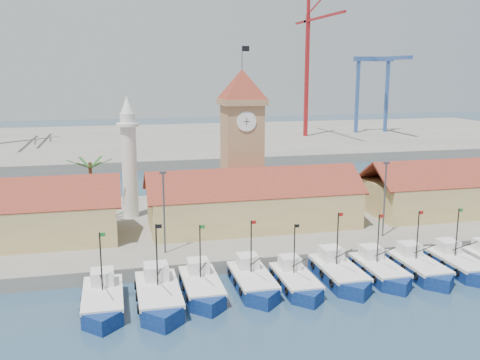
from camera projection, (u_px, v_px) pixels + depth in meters
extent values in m
plane|color=#1C384B|center=(307.00, 300.00, 49.82)|extent=(400.00, 400.00, 0.00)
cube|color=gray|center=(245.00, 222.00, 72.54)|extent=(140.00, 32.00, 1.50)
cube|color=gray|center=(174.00, 141.00, 154.44)|extent=(240.00, 80.00, 2.00)
cube|color=#0B1A56|center=(103.00, 303.00, 47.98)|extent=(3.47, 7.85, 1.79)
cube|color=#0B1A56|center=(102.00, 323.00, 44.24)|extent=(3.47, 3.47, 1.79)
cube|color=silver|center=(103.00, 294.00, 47.80)|extent=(3.54, 8.07, 0.35)
cube|color=silver|center=(102.00, 277.00, 49.52)|extent=(2.08, 2.18, 1.39)
cylinder|color=black|center=(101.00, 262.00, 47.72)|extent=(0.14, 0.14, 5.55)
cube|color=#197226|center=(102.00, 235.00, 47.26)|extent=(0.50, 0.02, 0.35)
cube|color=#0B1A56|center=(159.00, 299.00, 48.74)|extent=(3.73, 8.45, 1.92)
cube|color=#0B1A56|center=(163.00, 319.00, 44.72)|extent=(3.73, 3.73, 1.92)
cube|color=silver|center=(158.00, 289.00, 48.55)|extent=(3.81, 8.69, 0.37)
cube|color=silver|center=(156.00, 272.00, 50.39)|extent=(2.24, 2.35, 1.49)
cylinder|color=black|center=(157.00, 256.00, 48.46)|extent=(0.15, 0.15, 5.98)
cube|color=black|center=(159.00, 226.00, 47.96)|extent=(0.53, 0.02, 0.37)
cube|color=#0B1A56|center=(202.00, 289.00, 51.02)|extent=(3.36, 7.61, 1.73)
cube|color=#0B1A56|center=(209.00, 306.00, 47.39)|extent=(3.36, 3.36, 1.73)
cube|color=silver|center=(201.00, 281.00, 50.84)|extent=(3.43, 7.82, 0.34)
cube|color=silver|center=(198.00, 266.00, 52.50)|extent=(2.02, 2.11, 1.34)
cylinder|color=black|center=(200.00, 252.00, 50.76)|extent=(0.13, 0.13, 5.38)
cube|color=#197226|center=(202.00, 227.00, 50.31)|extent=(0.48, 0.02, 0.34)
cube|color=#0B1A56|center=(252.00, 284.00, 52.34)|extent=(3.39, 7.67, 1.74)
cube|color=#0B1A56|center=(263.00, 300.00, 48.68)|extent=(3.39, 3.39, 1.74)
cube|color=silver|center=(252.00, 275.00, 52.16)|extent=(3.46, 7.89, 0.34)
cube|color=silver|center=(247.00, 261.00, 53.84)|extent=(2.03, 2.13, 1.36)
cylinder|color=black|center=(251.00, 247.00, 52.08)|extent=(0.14, 0.14, 5.42)
cube|color=#A5140F|center=(254.00, 222.00, 51.63)|extent=(0.48, 0.02, 0.34)
cube|color=#0B1A56|center=(295.00, 284.00, 52.46)|extent=(3.19, 7.22, 1.64)
cube|color=#0B1A56|center=(308.00, 299.00, 49.02)|extent=(3.19, 3.19, 1.64)
cube|color=silver|center=(295.00, 276.00, 52.29)|extent=(3.26, 7.42, 0.32)
cube|color=silver|center=(290.00, 262.00, 53.87)|extent=(1.92, 2.01, 1.28)
cylinder|color=black|center=(294.00, 249.00, 52.21)|extent=(0.13, 0.13, 5.11)
cube|color=black|center=(297.00, 226.00, 51.79)|extent=(0.46, 0.02, 0.32)
cube|color=#0B1A56|center=(338.00, 276.00, 54.29)|extent=(3.51, 7.95, 1.81)
cube|color=#0B1A56|center=(355.00, 291.00, 50.51)|extent=(3.51, 3.51, 1.81)
cube|color=silver|center=(338.00, 268.00, 54.11)|extent=(3.58, 8.17, 0.35)
cube|color=silver|center=(331.00, 254.00, 55.84)|extent=(2.11, 2.21, 1.40)
cylinder|color=black|center=(338.00, 240.00, 54.03)|extent=(0.14, 0.14, 5.62)
cube|color=#A5140F|center=(341.00, 214.00, 53.56)|extent=(0.50, 0.02, 0.35)
cube|color=#0B1A56|center=(379.00, 273.00, 55.26)|extent=(3.29, 7.45, 1.69)
cube|color=#0B1A56|center=(397.00, 286.00, 51.72)|extent=(3.29, 3.29, 1.69)
cube|color=silver|center=(379.00, 265.00, 55.09)|extent=(3.36, 7.65, 0.33)
cube|color=silver|center=(371.00, 252.00, 56.72)|extent=(1.97, 2.07, 1.32)
cylinder|color=black|center=(378.00, 239.00, 55.01)|extent=(0.13, 0.13, 5.27)
cube|color=#A5140F|center=(381.00, 216.00, 54.58)|extent=(0.47, 0.02, 0.33)
cube|color=#0B1A56|center=(418.00, 270.00, 56.06)|extent=(3.37, 7.62, 1.73)
cube|color=#0B1A56|center=(439.00, 283.00, 52.43)|extent=(3.36, 3.36, 1.73)
cube|color=silver|center=(418.00, 262.00, 55.89)|extent=(3.43, 7.83, 0.34)
cube|color=silver|center=(409.00, 249.00, 57.55)|extent=(2.02, 2.12, 1.35)
cylinder|color=black|center=(418.00, 236.00, 55.80)|extent=(0.13, 0.13, 5.38)
cube|color=#A5140F|center=(421.00, 213.00, 55.36)|extent=(0.48, 0.02, 0.34)
cube|color=#0B1A56|center=(457.00, 266.00, 57.01)|extent=(3.37, 7.62, 1.73)
cube|color=silver|center=(458.00, 259.00, 56.84)|extent=(3.43, 7.83, 0.34)
cube|color=silver|center=(447.00, 246.00, 58.50)|extent=(2.02, 2.12, 1.35)
cylinder|color=black|center=(457.00, 233.00, 56.75)|extent=(0.13, 0.13, 5.39)
cube|color=#197226|center=(461.00, 210.00, 56.31)|extent=(0.48, 0.02, 0.34)
cube|color=#CBBA6F|center=(253.00, 208.00, 68.13)|extent=(26.00, 10.00, 4.50)
cube|color=maroon|center=(258.00, 183.00, 64.99)|extent=(27.04, 5.13, 3.21)
cube|color=maroon|center=(248.00, 176.00, 69.76)|extent=(27.04, 5.13, 3.21)
cube|color=#CBBA6F|center=(472.00, 195.00, 75.40)|extent=(30.00, 10.00, 4.50)
cube|color=maroon|center=(463.00, 166.00, 77.02)|extent=(31.20, 5.13, 3.21)
cube|color=#A17852|center=(242.00, 160.00, 72.79)|extent=(5.00, 5.00, 15.00)
cube|color=#A17852|center=(242.00, 102.00, 71.20)|extent=(5.80, 5.80, 0.80)
pyramid|color=maroon|center=(242.00, 84.00, 70.74)|extent=(5.80, 5.80, 4.00)
cylinder|color=white|center=(247.00, 122.00, 69.26)|extent=(2.60, 0.15, 2.60)
cube|color=black|center=(247.00, 122.00, 69.18)|extent=(0.08, 0.02, 1.00)
cube|color=black|center=(247.00, 122.00, 69.18)|extent=(0.80, 0.02, 0.08)
cylinder|color=#3F3F44|center=(242.00, 57.00, 70.04)|extent=(0.10, 0.10, 3.00)
cube|color=black|center=(246.00, 49.00, 69.93)|extent=(1.00, 0.03, 0.70)
cylinder|color=silver|center=(130.00, 166.00, 71.39)|extent=(2.00, 2.00, 14.00)
cylinder|color=silver|center=(128.00, 125.00, 70.29)|extent=(3.00, 3.00, 0.40)
cone|color=silver|center=(127.00, 105.00, 69.76)|extent=(1.80, 1.80, 2.40)
cylinder|color=brown|center=(92.00, 193.00, 68.95)|extent=(0.44, 0.44, 8.00)
cube|color=#1F551D|center=(101.00, 163.00, 68.51)|extent=(2.80, 0.35, 1.18)
cube|color=#1F551D|center=(96.00, 162.00, 69.50)|extent=(1.71, 2.60, 1.18)
cube|color=#1F551D|center=(85.00, 162.00, 69.19)|extent=(1.71, 2.60, 1.18)
cube|color=#1F551D|center=(79.00, 164.00, 67.87)|extent=(2.80, 0.35, 1.18)
cube|color=#1F551D|center=(84.00, 166.00, 66.88)|extent=(1.71, 2.60, 1.18)
cube|color=#1F551D|center=(95.00, 165.00, 67.19)|extent=(1.71, 2.60, 1.18)
cylinder|color=#3F3F44|center=(164.00, 213.00, 57.33)|extent=(0.20, 0.20, 9.00)
cube|color=#3F3F44|center=(163.00, 173.00, 56.44)|extent=(0.70, 0.25, 0.25)
cylinder|color=#3F3F44|center=(384.00, 200.00, 63.23)|extent=(0.20, 0.20, 9.00)
cube|color=#3F3F44|center=(387.00, 163.00, 62.35)|extent=(0.70, 0.25, 0.25)
cube|color=maroon|center=(307.00, 78.00, 154.80)|extent=(1.00, 1.00, 33.89)
cube|color=maroon|center=(323.00, 17.00, 140.96)|extent=(0.60, 27.90, 0.60)
cube|color=maroon|center=(302.00, 22.00, 156.37)|extent=(0.60, 10.00, 0.60)
cube|color=maroon|center=(308.00, 4.00, 150.70)|extent=(0.80, 0.80, 7.00)
cube|color=#32559A|center=(357.00, 97.00, 164.98)|extent=(0.90, 0.90, 22.00)
cube|color=#32559A|center=(387.00, 97.00, 167.25)|extent=(0.90, 0.90, 22.00)
cube|color=#32559A|center=(374.00, 59.00, 163.80)|extent=(13.00, 1.40, 1.40)
cube|color=#32559A|center=(390.00, 58.00, 154.27)|extent=(1.40, 22.00, 1.00)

